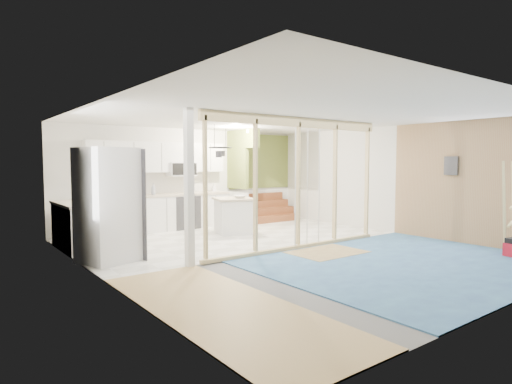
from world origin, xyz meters
TOP-DOWN VIEW (x-y plane):
  - room at (0.00, 0.00)m, footprint 7.01×8.01m
  - floor_overlays at (0.07, 0.06)m, footprint 7.00×8.00m
  - stud_frame at (-0.24, -0.00)m, footprint 4.66×0.14m
  - base_cabinets at (-1.61, 3.36)m, footprint 4.45×2.24m
  - upper_cabinets at (-0.84, 3.82)m, footprint 3.60×0.41m
  - green_partition at (2.04, 3.66)m, footprint 2.25×1.51m
  - pot_rack at (-0.31, 1.89)m, footprint 0.52×0.52m
  - sheathing_panel at (3.48, -2.00)m, footprint 0.02×4.00m
  - electrical_panel at (3.43, -1.40)m, footprint 0.04×0.30m
  - ceiling_light at (1.40, 3.00)m, footprint 0.32×0.32m
  - fridge at (-3.04, 1.14)m, footprint 1.05×1.02m
  - island at (0.32, 2.29)m, footprint 1.12×1.12m
  - bowl at (0.41, 2.15)m, footprint 0.36×0.36m
  - soap_bottle_a at (-1.15, 3.61)m, footprint 0.11×0.11m
  - soap_bottle_b at (0.70, 3.82)m, footprint 0.12×0.12m
  - ladder at (3.20, -2.69)m, footprint 0.93×0.11m

SIDE VIEW (x-z plane):
  - floor_overlays at x=0.07m, z-range 0.00..0.02m
  - island at x=0.32m, z-range 0.00..0.87m
  - base_cabinets at x=-1.61m, z-range 0.00..0.93m
  - ladder at x=3.20m, z-range 0.02..1.75m
  - bowl at x=0.41m, z-range 0.87..0.94m
  - green_partition at x=2.04m, z-range -0.36..2.24m
  - fridge at x=-3.04m, z-range 0.00..1.97m
  - soap_bottle_b at x=0.70m, z-range 0.93..1.14m
  - soap_bottle_a at x=-1.15m, z-range 0.93..1.21m
  - sheathing_panel at x=3.48m, z-range 0.00..2.60m
  - room at x=0.00m, z-range 0.00..2.61m
  - stud_frame at x=-0.24m, z-range 0.29..2.89m
  - electrical_panel at x=3.43m, z-range 1.45..1.85m
  - upper_cabinets at x=-0.84m, z-range 1.39..2.25m
  - pot_rack at x=-0.31m, z-range 1.64..2.36m
  - ceiling_light at x=1.40m, z-range 2.50..2.58m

